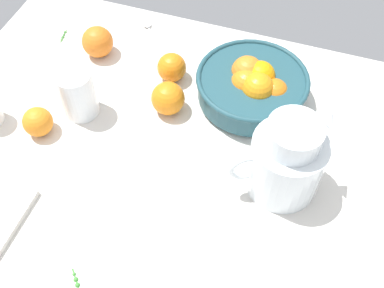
{
  "coord_description": "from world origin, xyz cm",
  "views": [
    {
      "loc": [
        16.52,
        -53.14,
        83.1
      ],
      "look_at": [
        -2.05,
        1.63,
        4.25
      ],
      "focal_mm": 43.16,
      "sensor_mm": 36.0,
      "label": 1
    }
  ],
  "objects_px": {
    "juice_pitcher": "(285,164)",
    "loose_orange_3": "(172,67)",
    "loose_orange_2": "(168,98)",
    "spoon": "(152,33)",
    "juice_glass": "(78,96)",
    "fruit_bowl": "(253,86)",
    "loose_orange_1": "(38,122)",
    "loose_orange_0": "(98,42)"
  },
  "relations": [
    {
      "from": "loose_orange_0",
      "to": "loose_orange_1",
      "type": "bearing_deg",
      "value": -93.12
    },
    {
      "from": "juice_glass",
      "to": "spoon",
      "type": "distance_m",
      "value": 0.31
    },
    {
      "from": "juice_pitcher",
      "to": "fruit_bowl",
      "type": "bearing_deg",
      "value": 119.13
    },
    {
      "from": "loose_orange_2",
      "to": "spoon",
      "type": "distance_m",
      "value": 0.28
    },
    {
      "from": "juice_pitcher",
      "to": "spoon",
      "type": "bearing_deg",
      "value": 140.49
    },
    {
      "from": "fruit_bowl",
      "to": "juice_glass",
      "type": "relative_size",
      "value": 2.19
    },
    {
      "from": "spoon",
      "to": "loose_orange_3",
      "type": "bearing_deg",
      "value": -51.85
    },
    {
      "from": "loose_orange_1",
      "to": "loose_orange_3",
      "type": "bearing_deg",
      "value": 48.63
    },
    {
      "from": "loose_orange_2",
      "to": "spoon",
      "type": "xyz_separation_m",
      "value": [
        -0.14,
        0.24,
        -0.03
      ]
    },
    {
      "from": "loose_orange_0",
      "to": "spoon",
      "type": "relative_size",
      "value": 0.62
    },
    {
      "from": "loose_orange_1",
      "to": "spoon",
      "type": "height_order",
      "value": "loose_orange_1"
    },
    {
      "from": "loose_orange_2",
      "to": "loose_orange_3",
      "type": "distance_m",
      "value": 0.1
    },
    {
      "from": "fruit_bowl",
      "to": "spoon",
      "type": "bearing_deg",
      "value": 155.24
    },
    {
      "from": "fruit_bowl",
      "to": "juice_pitcher",
      "type": "xyz_separation_m",
      "value": [
        0.12,
        -0.21,
        0.03
      ]
    },
    {
      "from": "loose_orange_0",
      "to": "loose_orange_3",
      "type": "xyz_separation_m",
      "value": [
        0.21,
        -0.02,
        -0.0
      ]
    },
    {
      "from": "juice_glass",
      "to": "loose_orange_3",
      "type": "relative_size",
      "value": 1.68
    },
    {
      "from": "spoon",
      "to": "loose_orange_1",
      "type": "bearing_deg",
      "value": -106.49
    },
    {
      "from": "juice_pitcher",
      "to": "loose_orange_0",
      "type": "distance_m",
      "value": 0.58
    },
    {
      "from": "fruit_bowl",
      "to": "loose_orange_0",
      "type": "xyz_separation_m",
      "value": [
        -0.41,
        0.03,
        -0.01
      ]
    },
    {
      "from": "loose_orange_2",
      "to": "loose_orange_1",
      "type": "bearing_deg",
      "value": -148.56
    },
    {
      "from": "loose_orange_1",
      "to": "spoon",
      "type": "relative_size",
      "value": 0.53
    },
    {
      "from": "juice_glass",
      "to": "loose_orange_0",
      "type": "distance_m",
      "value": 0.2
    },
    {
      "from": "juice_pitcher",
      "to": "juice_glass",
      "type": "xyz_separation_m",
      "value": [
        -0.48,
        0.05,
        -0.02
      ]
    },
    {
      "from": "loose_orange_2",
      "to": "spoon",
      "type": "relative_size",
      "value": 0.61
    },
    {
      "from": "juice_pitcher",
      "to": "loose_orange_0",
      "type": "height_order",
      "value": "juice_pitcher"
    },
    {
      "from": "loose_orange_3",
      "to": "juice_glass",
      "type": "bearing_deg",
      "value": -134.11
    },
    {
      "from": "fruit_bowl",
      "to": "loose_orange_0",
      "type": "distance_m",
      "value": 0.41
    },
    {
      "from": "juice_glass",
      "to": "loose_orange_2",
      "type": "bearing_deg",
      "value": 19.67
    },
    {
      "from": "loose_orange_3",
      "to": "juice_pitcher",
      "type": "bearing_deg",
      "value": -33.96
    },
    {
      "from": "loose_orange_0",
      "to": "fruit_bowl",
      "type": "bearing_deg",
      "value": -3.92
    },
    {
      "from": "fruit_bowl",
      "to": "loose_orange_3",
      "type": "bearing_deg",
      "value": 178.21
    },
    {
      "from": "juice_pitcher",
      "to": "loose_orange_3",
      "type": "height_order",
      "value": "juice_pitcher"
    },
    {
      "from": "loose_orange_1",
      "to": "loose_orange_2",
      "type": "relative_size",
      "value": 0.86
    },
    {
      "from": "juice_pitcher",
      "to": "loose_orange_1",
      "type": "xyz_separation_m",
      "value": [
        -0.54,
        -0.04,
        -0.04
      ]
    },
    {
      "from": "juice_pitcher",
      "to": "spoon",
      "type": "height_order",
      "value": "juice_pitcher"
    },
    {
      "from": "loose_orange_0",
      "to": "spoon",
      "type": "distance_m",
      "value": 0.16
    },
    {
      "from": "juice_glass",
      "to": "loose_orange_0",
      "type": "relative_size",
      "value": 1.5
    },
    {
      "from": "juice_pitcher",
      "to": "loose_orange_3",
      "type": "relative_size",
      "value": 2.76
    },
    {
      "from": "juice_pitcher",
      "to": "spoon",
      "type": "relative_size",
      "value": 1.54
    },
    {
      "from": "juice_glass",
      "to": "loose_orange_2",
      "type": "relative_size",
      "value": 1.53
    },
    {
      "from": "juice_glass",
      "to": "loose_orange_0",
      "type": "xyz_separation_m",
      "value": [
        -0.05,
        0.19,
        -0.01
      ]
    },
    {
      "from": "fruit_bowl",
      "to": "juice_pitcher",
      "type": "relative_size",
      "value": 1.33
    }
  ]
}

